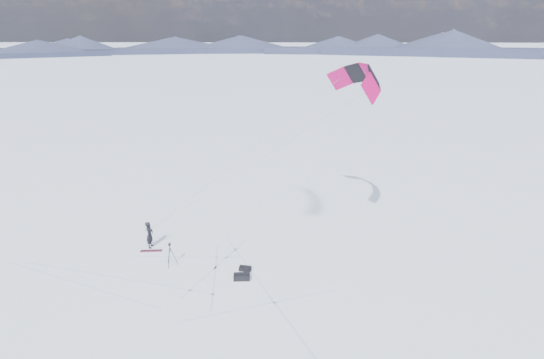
# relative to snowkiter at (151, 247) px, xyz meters

# --- Properties ---
(ground) EXTENTS (1800.00, 1800.00, 0.00)m
(ground) POSITION_rel_snowkiter_xyz_m (2.36, -1.87, 0.00)
(ground) COLOR white
(horizon_hills) EXTENTS (704.00, 705.94, 8.00)m
(horizon_hills) POSITION_rel_snowkiter_xyz_m (2.36, -1.87, 2.88)
(horizon_hills) COLOR #1E223B
(horizon_hills) RESTS_ON ground
(snow_tracks) EXTENTS (17.62, 10.25, 0.01)m
(snow_tracks) POSITION_rel_snowkiter_xyz_m (2.69, -1.86, 0.00)
(snow_tracks) COLOR #ABBBDB
(snow_tracks) RESTS_ON ground
(snowkiter) EXTENTS (0.48, 0.69, 1.82)m
(snowkiter) POSITION_rel_snowkiter_xyz_m (0.00, 0.00, 0.00)
(snowkiter) COLOR black
(snowkiter) RESTS_ON ground
(snowboard) EXTENTS (1.42, 0.45, 0.04)m
(snowboard) POSITION_rel_snowkiter_xyz_m (0.20, -0.51, 0.02)
(snowboard) COLOR maroon
(snowboard) RESTS_ON ground
(tripod) EXTENTS (0.70, 0.67, 1.50)m
(tripod) POSITION_rel_snowkiter_xyz_m (2.04, -2.06, 0.97)
(tripod) COLOR black
(tripod) RESTS_ON ground
(gear_bag_a) EXTENTS (0.97, 0.54, 0.41)m
(gear_bag_a) POSITION_rel_snowkiter_xyz_m (6.53, -3.22, 0.18)
(gear_bag_a) COLOR black
(gear_bag_a) RESTS_ON ground
(gear_bag_b) EXTENTS (0.74, 0.42, 0.32)m
(gear_bag_b) POSITION_rel_snowkiter_xyz_m (6.59, -2.29, 0.14)
(gear_bag_b) COLOR black
(gear_bag_b) RESTS_ON ground
(power_kite) EXTENTS (14.64, 6.42, 10.32)m
(power_kite) POSITION_rel_snowkiter_xyz_m (13.24, 3.31, 10.58)
(power_kite) COLOR #B70952
(power_kite) RESTS_ON ground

